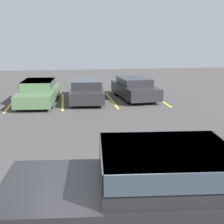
{
  "coord_description": "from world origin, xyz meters",
  "views": [
    {
      "loc": [
        -0.55,
        -4.98,
        3.55
      ],
      "look_at": [
        1.06,
        5.45,
        1.0
      ],
      "focal_mm": 50.0,
      "sensor_mm": 36.0,
      "label": 1
    }
  ],
  "objects_px": {
    "pickup_truck": "(184,196)",
    "parked_sedan_a": "(39,91)",
    "parked_sedan_c": "(135,87)",
    "parked_sedan_b": "(87,89)"
  },
  "relations": [
    {
      "from": "parked_sedan_c",
      "to": "parked_sedan_b",
      "type": "bearing_deg",
      "value": -93.46
    },
    {
      "from": "pickup_truck",
      "to": "parked_sedan_a",
      "type": "height_order",
      "value": "pickup_truck"
    },
    {
      "from": "pickup_truck",
      "to": "parked_sedan_a",
      "type": "bearing_deg",
      "value": 110.36
    },
    {
      "from": "pickup_truck",
      "to": "parked_sedan_b",
      "type": "relative_size",
      "value": 1.32
    },
    {
      "from": "parked_sedan_a",
      "to": "parked_sedan_b",
      "type": "relative_size",
      "value": 1.0
    },
    {
      "from": "parked_sedan_b",
      "to": "parked_sedan_c",
      "type": "bearing_deg",
      "value": 96.61
    },
    {
      "from": "parked_sedan_b",
      "to": "parked_sedan_c",
      "type": "distance_m",
      "value": 2.8
    },
    {
      "from": "parked_sedan_c",
      "to": "pickup_truck",
      "type": "bearing_deg",
      "value": -14.61
    },
    {
      "from": "pickup_truck",
      "to": "parked_sedan_c",
      "type": "height_order",
      "value": "pickup_truck"
    },
    {
      "from": "pickup_truck",
      "to": "parked_sedan_b",
      "type": "distance_m",
      "value": 12.99
    }
  ]
}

